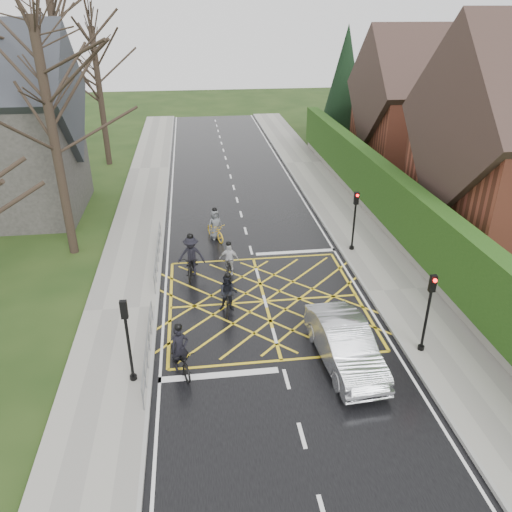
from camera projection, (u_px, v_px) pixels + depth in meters
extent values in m
plane|color=black|center=(265.00, 301.00, 21.29)|extent=(120.00, 120.00, 0.00)
cube|color=black|center=(265.00, 301.00, 21.29)|extent=(9.00, 80.00, 0.01)
cube|color=gray|center=(400.00, 291.00, 21.95)|extent=(3.00, 80.00, 0.15)
cube|color=gray|center=(121.00, 310.00, 20.56)|extent=(3.00, 80.00, 0.15)
cube|color=slate|center=(389.00, 229.00, 27.34)|extent=(0.50, 38.00, 0.70)
cube|color=#19390F|center=(393.00, 199.00, 26.55)|extent=(0.90, 38.00, 2.80)
cube|color=brown|center=(424.00, 128.00, 37.58)|extent=(9.00, 8.00, 6.00)
cube|color=#352520|center=(430.00, 88.00, 36.27)|extent=(9.80, 8.80, 8.80)
cube|color=brown|center=(472.00, 49.00, 35.41)|extent=(0.70, 0.70, 1.60)
cylinder|color=black|center=(341.00, 137.00, 45.28)|extent=(0.50, 0.50, 1.20)
cone|color=black|center=(344.00, 86.00, 43.30)|extent=(4.60, 4.60, 10.00)
cube|color=#2D2B28|center=(4.00, 156.00, 28.78)|extent=(8.00, 7.00, 7.00)
cylinder|color=black|center=(55.00, 145.00, 23.09)|extent=(0.44, 0.44, 11.00)
cylinder|color=black|center=(67.00, 104.00, 29.83)|extent=(0.44, 0.44, 12.00)
cylinder|color=black|center=(101.00, 99.00, 37.45)|extent=(0.44, 0.44, 10.00)
cylinder|color=slate|center=(147.00, 339.00, 17.20)|extent=(0.05, 5.00, 0.05)
cylinder|color=slate|center=(148.00, 350.00, 17.41)|extent=(0.04, 5.00, 0.04)
cylinder|color=slate|center=(143.00, 401.00, 15.22)|extent=(0.04, 0.04, 1.00)
cylinder|color=slate|center=(152.00, 312.00, 19.64)|extent=(0.04, 0.04, 1.00)
cylinder|color=slate|center=(157.00, 246.00, 23.85)|extent=(0.05, 6.00, 0.05)
cylinder|color=slate|center=(158.00, 255.00, 24.05)|extent=(0.04, 6.00, 0.04)
cylinder|color=slate|center=(155.00, 287.00, 21.41)|extent=(0.04, 0.04, 1.00)
cylinder|color=slate|center=(160.00, 231.00, 26.73)|extent=(0.04, 0.04, 1.00)
cylinder|color=black|center=(354.00, 225.00, 24.92)|extent=(0.10, 0.10, 3.00)
cylinder|color=black|center=(352.00, 249.00, 25.53)|extent=(0.24, 0.24, 0.30)
cube|color=black|center=(356.00, 198.00, 24.29)|extent=(0.22, 0.16, 0.62)
sphere|color=#FF0C0C|center=(358.00, 196.00, 24.10)|extent=(0.14, 0.14, 0.14)
cylinder|color=black|center=(426.00, 318.00, 17.48)|extent=(0.10, 0.10, 3.00)
cylinder|color=black|center=(421.00, 349.00, 18.09)|extent=(0.24, 0.24, 0.30)
cube|color=black|center=(433.00, 283.00, 16.85)|extent=(0.22, 0.16, 0.62)
sphere|color=#FF0C0C|center=(435.00, 281.00, 16.67)|extent=(0.14, 0.14, 0.14)
cylinder|color=black|center=(129.00, 346.00, 16.04)|extent=(0.10, 0.10, 3.00)
cylinder|color=black|center=(134.00, 379.00, 16.65)|extent=(0.24, 0.24, 0.30)
cube|color=black|center=(124.00, 309.00, 15.41)|extent=(0.22, 0.16, 0.62)
sphere|color=#FF0C0C|center=(124.00, 302.00, 15.44)|extent=(0.14, 0.14, 0.14)
imported|color=black|center=(181.00, 359.00, 17.05)|extent=(1.27, 2.04, 1.01)
imported|color=black|center=(180.00, 348.00, 16.98)|extent=(0.73, 0.60, 1.72)
sphere|color=black|center=(178.00, 327.00, 16.58)|extent=(0.27, 0.27, 0.27)
imported|color=black|center=(229.00, 300.00, 20.39)|extent=(0.80, 1.82, 1.06)
imported|color=black|center=(228.00, 293.00, 20.35)|extent=(0.88, 0.74, 1.62)
sphere|color=black|center=(228.00, 275.00, 19.97)|extent=(0.25, 0.25, 0.25)
imported|color=black|center=(192.00, 264.00, 23.12)|extent=(0.99, 2.23, 1.13)
imported|color=black|center=(191.00, 256.00, 23.03)|extent=(1.32, 0.85, 1.93)
sphere|color=black|center=(190.00, 236.00, 22.58)|extent=(0.30, 0.30, 0.30)
imported|color=black|center=(229.00, 265.00, 23.18)|extent=(0.87, 1.74, 1.01)
imported|color=silver|center=(229.00, 259.00, 23.15)|extent=(0.97, 0.59, 1.54)
sphere|color=black|center=(229.00, 244.00, 22.79)|extent=(0.24, 0.24, 0.24)
imported|color=gold|center=(215.00, 231.00, 26.73)|extent=(1.31, 1.95, 0.97)
imported|color=#525559|center=(215.00, 224.00, 26.67)|extent=(0.94, 0.79, 1.65)
sphere|color=black|center=(215.00, 210.00, 26.29)|extent=(0.26, 0.26, 0.26)
imported|color=#BBBDC3|center=(345.00, 345.00, 17.32)|extent=(1.95, 4.75, 1.53)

